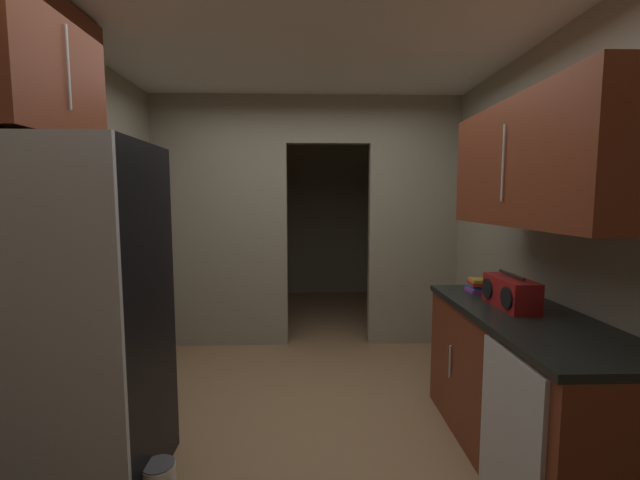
{
  "coord_description": "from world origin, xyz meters",
  "views": [
    {
      "loc": [
        0.02,
        -2.61,
        1.56
      ],
      "look_at": [
        0.12,
        1.14,
        1.18
      ],
      "focal_mm": 22.83,
      "sensor_mm": 36.0,
      "label": 1
    }
  ],
  "objects": [
    {
      "name": "upper_cabinet_counterside",
      "position": [
        1.27,
        -0.36,
        1.76
      ],
      "size": [
        0.36,
        1.45,
        0.7
      ],
      "color": "maroon"
    },
    {
      "name": "kitchen_partition",
      "position": [
        -0.06,
        1.69,
        1.38
      ],
      "size": [
        3.19,
        0.12,
        2.62
      ],
      "color": "gray",
      "rests_on": "ground"
    },
    {
      "name": "kitchen_flank_right",
      "position": [
        1.65,
        -0.4,
        1.31
      ],
      "size": [
        0.1,
        4.19,
        2.62
      ],
      "primitive_type": "cube",
      "color": "gray",
      "rests_on": "ground"
    },
    {
      "name": "dishwasher",
      "position": [
        0.96,
        -0.82,
        0.42
      ],
      "size": [
        0.02,
        0.56,
        0.84
      ],
      "color": "#B7BABC",
      "rests_on": "ground"
    },
    {
      "name": "lower_cabinet_run",
      "position": [
        1.27,
        -0.36,
        0.45
      ],
      "size": [
        0.64,
        1.61,
        0.9
      ],
      "color": "maroon",
      "rests_on": "ground"
    },
    {
      "name": "adjoining_room_shell",
      "position": [
        0.0,
        3.41,
        1.31
      ],
      "size": [
        3.19,
        2.51,
        2.62
      ],
      "color": "gray",
      "rests_on": "ground"
    },
    {
      "name": "upper_cabinet_fridgeside",
      "position": [
        -1.42,
        -0.38,
        2.24
      ],
      "size": [
        0.36,
        0.82,
        0.72
      ],
      "color": "maroon"
    },
    {
      "name": "book_stack",
      "position": [
        1.22,
        0.2,
        0.95
      ],
      "size": [
        0.13,
        0.15,
        0.09
      ],
      "color": "#8C3893",
      "rests_on": "lower_cabinet_run"
    },
    {
      "name": "boombox",
      "position": [
        1.24,
        -0.22,
        0.99
      ],
      "size": [
        0.18,
        0.42,
        0.21
      ],
      "color": "maroon",
      "rests_on": "lower_cabinet_run"
    },
    {
      "name": "kitchen_overhead_slab",
      "position": [
        0.0,
        0.51,
        2.65
      ],
      "size": [
        3.59,
        7.39,
        0.06
      ],
      "primitive_type": "cube",
      "color": "silver"
    },
    {
      "name": "refrigerator",
      "position": [
        -1.19,
        -0.48,
        0.93
      ],
      "size": [
        0.75,
        0.74,
        1.85
      ],
      "color": "black",
      "rests_on": "ground"
    },
    {
      "name": "ground",
      "position": [
        0.0,
        0.0,
        0.0
      ],
      "size": [
        20.0,
        20.0,
        0.0
      ],
      "primitive_type": "plane",
      "color": "#93704C"
    }
  ]
}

